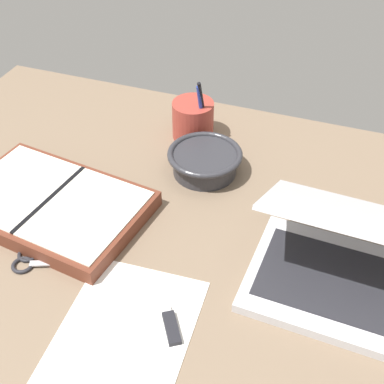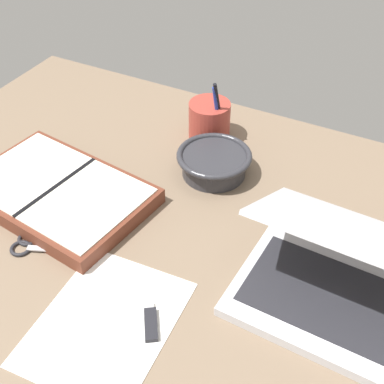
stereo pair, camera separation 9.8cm
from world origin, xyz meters
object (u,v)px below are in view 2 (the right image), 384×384
object	(u,v)px
bowl	(214,162)
pen_cup	(210,120)
laptop	(336,277)
planner	(58,193)
scissors	(32,245)

from	to	relation	value
bowl	pen_cup	distance (cm)	13.66
laptop	bowl	size ratio (longest dim) A/B	1.99
planner	scissors	world-z (taller)	planner
pen_cup	laptop	bearing A→B (deg)	-40.23
bowl	pen_cup	world-z (taller)	pen_cup
scissors	bowl	bearing A→B (deg)	49.33
bowl	planner	bearing A→B (deg)	-137.39
laptop	scissors	xyz separation A→B (cm)	(-51.38, -13.85, -4.42)
laptop	pen_cup	xyz separation A→B (cm)	(-38.18, 32.29, -0.32)
bowl	scissors	xyz separation A→B (cm)	(-20.00, -34.38, -2.60)
laptop	planner	size ratio (longest dim) A/B	0.82
pen_cup	scissors	world-z (taller)	pen_cup
scissors	pen_cup	bearing A→B (deg)	63.55
pen_cup	planner	size ratio (longest dim) A/B	0.40
scissors	planner	bearing A→B (deg)	96.20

